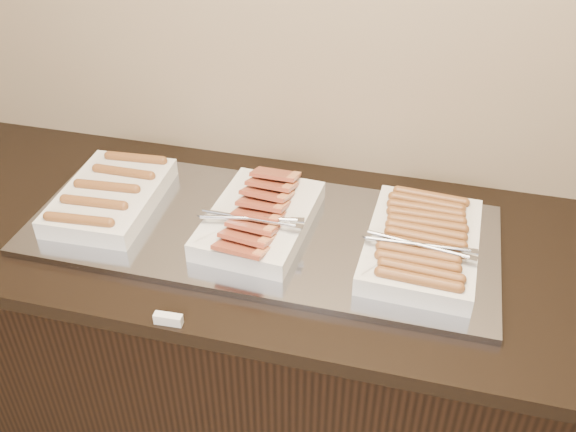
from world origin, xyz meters
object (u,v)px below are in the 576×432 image
object	(u,v)px
dish_center	(259,218)
dish_right	(422,243)
counter	(262,350)
warming_tray	(261,231)
dish_left	(111,195)

from	to	relation	value
dish_center	dish_right	bearing A→B (deg)	3.76
counter	warming_tray	bearing A→B (deg)	0.00
dish_center	dish_right	world-z (taller)	dish_center
warming_tray	dish_center	bearing A→B (deg)	-132.61
warming_tray	dish_left	bearing A→B (deg)	180.00
counter	dish_left	world-z (taller)	dish_left
dish_right	dish_center	bearing A→B (deg)	-178.10
counter	dish_center	bearing A→B (deg)	-32.21
counter	warming_tray	size ratio (longest dim) A/B	1.72
warming_tray	dish_right	size ratio (longest dim) A/B	2.98
counter	dish_center	size ratio (longest dim) A/B	5.23
warming_tray	dish_right	world-z (taller)	dish_right
dish_left	dish_right	world-z (taller)	dish_right
warming_tray	dish_center	distance (m)	0.04
counter	dish_left	distance (m)	0.65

